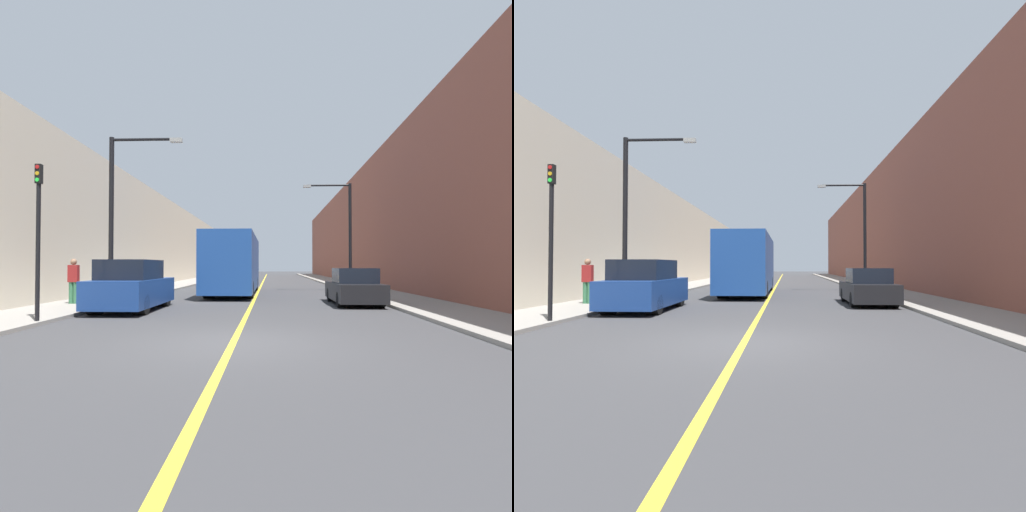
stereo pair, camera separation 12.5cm
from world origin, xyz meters
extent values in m
plane|color=#38383A|center=(0.00, 0.00, 0.00)|extent=(200.00, 200.00, 0.00)
cube|color=gray|center=(-7.02, 30.00, 0.06)|extent=(2.98, 72.00, 0.11)
cube|color=gray|center=(7.02, 30.00, 0.06)|extent=(2.98, 72.00, 0.11)
cube|color=beige|center=(-10.51, 30.00, 3.85)|extent=(4.00, 72.00, 7.70)
cube|color=brown|center=(10.51, 30.00, 5.01)|extent=(4.00, 72.00, 10.02)
cube|color=gold|center=(0.00, 30.00, 0.00)|extent=(0.16, 72.00, 0.01)
cube|color=#1E4793|center=(-1.33, 14.78, 1.81)|extent=(2.54, 10.45, 3.08)
cube|color=black|center=(-1.33, 9.59, 2.35)|extent=(2.16, 0.04, 1.39)
cylinder|color=black|center=(-2.33, 11.54, 0.45)|extent=(0.56, 0.90, 0.90)
cylinder|color=black|center=(-0.34, 11.54, 0.45)|extent=(0.56, 0.90, 0.90)
cylinder|color=black|center=(-2.33, 18.02, 0.45)|extent=(0.56, 0.90, 0.90)
cylinder|color=black|center=(-0.34, 18.02, 0.45)|extent=(0.56, 0.90, 0.90)
cube|color=navy|center=(-4.33, 6.10, 0.68)|extent=(2.00, 4.59, 0.95)
cube|color=black|center=(-4.33, 5.87, 1.51)|extent=(1.76, 2.53, 0.71)
cube|color=black|center=(-4.33, 3.84, 0.85)|extent=(1.70, 0.04, 0.43)
cylinder|color=black|center=(-5.11, 4.68, 0.34)|extent=(0.44, 0.68, 0.68)
cylinder|color=black|center=(-3.55, 4.68, 0.34)|extent=(0.44, 0.68, 0.68)
cylinder|color=black|center=(-5.11, 7.53, 0.34)|extent=(0.44, 0.68, 0.68)
cylinder|color=black|center=(-3.55, 7.53, 0.34)|extent=(0.44, 0.68, 0.68)
cube|color=black|center=(4.36, 8.69, 0.55)|extent=(1.85, 4.31, 0.74)
cube|color=black|center=(4.36, 8.48, 1.24)|extent=(1.63, 1.94, 0.63)
cube|color=black|center=(4.36, 6.57, 0.68)|extent=(1.57, 0.04, 0.33)
cylinder|color=black|center=(3.64, 7.36, 0.31)|extent=(0.41, 0.62, 0.62)
cylinder|color=black|center=(5.08, 7.36, 0.31)|extent=(0.41, 0.62, 0.62)
cylinder|color=black|center=(3.64, 10.03, 0.31)|extent=(0.41, 0.62, 0.62)
cylinder|color=black|center=(5.08, 10.03, 0.31)|extent=(0.41, 0.62, 0.62)
cylinder|color=black|center=(-5.83, 7.73, 3.57)|extent=(0.20, 0.20, 6.91)
cylinder|color=black|center=(-4.48, 7.73, 6.92)|extent=(2.72, 0.12, 0.12)
cube|color=#999993|center=(-3.12, 7.73, 6.87)|extent=(0.50, 0.24, 0.16)
cylinder|color=black|center=(5.83, 16.82, 3.49)|extent=(0.20, 0.20, 6.75)
cylinder|color=black|center=(4.48, 16.82, 6.76)|extent=(2.72, 0.12, 0.12)
cube|color=#999993|center=(3.12, 16.82, 6.71)|extent=(0.50, 0.24, 0.16)
cylinder|color=black|center=(-5.73, 2.38, 2.04)|extent=(0.12, 0.12, 3.86)
cube|color=black|center=(-5.73, 2.38, 4.25)|extent=(0.16, 0.16, 0.55)
cylinder|color=#B21919|center=(-5.73, 2.29, 4.43)|extent=(0.11, 0.02, 0.11)
cylinder|color=gold|center=(-5.73, 2.29, 4.25)|extent=(0.11, 0.02, 0.11)
cylinder|color=#26E53F|center=(-5.73, 2.29, 4.07)|extent=(0.11, 0.02, 0.11)
cylinder|color=#336B47|center=(-7.31, 7.38, 0.55)|extent=(0.18, 0.18, 0.88)
cylinder|color=#336B47|center=(-7.13, 7.38, 0.55)|extent=(0.18, 0.18, 0.88)
cube|color=maroon|center=(-7.22, 7.38, 1.34)|extent=(0.40, 0.22, 0.69)
sphere|color=#8C664C|center=(-7.22, 7.38, 1.81)|extent=(0.26, 0.26, 0.26)
camera|label=1|loc=(0.82, -8.58, 1.67)|focal=28.00mm
camera|label=2|loc=(0.94, -8.57, 1.67)|focal=28.00mm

